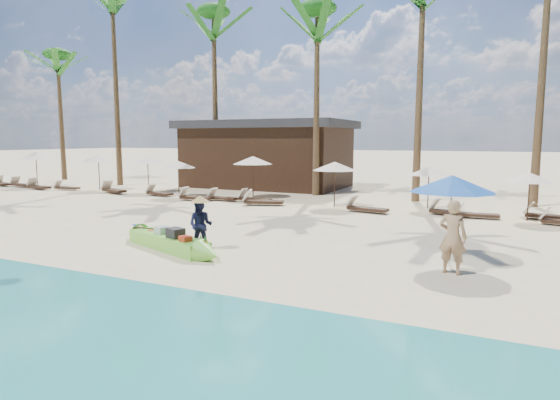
% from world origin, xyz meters
% --- Properties ---
extents(ground, '(240.00, 240.00, 0.00)m').
position_xyz_m(ground, '(0.00, 0.00, 0.00)').
color(ground, beige).
rests_on(ground, ground).
extents(wet_sand_strip, '(240.00, 4.50, 0.01)m').
position_xyz_m(wet_sand_strip, '(0.00, -5.00, 0.00)').
color(wet_sand_strip, tan).
rests_on(wet_sand_strip, ground).
extents(green_canoe, '(5.02, 2.12, 0.66)m').
position_xyz_m(green_canoe, '(-2.59, 0.27, 0.22)').
color(green_canoe, '#7CE345').
rests_on(green_canoe, ground).
extents(tourist, '(0.71, 0.54, 1.75)m').
position_xyz_m(tourist, '(5.00, 1.09, 0.88)').
color(tourist, tan).
rests_on(tourist, ground).
extents(vendor_green, '(0.82, 0.72, 1.44)m').
position_xyz_m(vendor_green, '(-1.64, 0.55, 0.72)').
color(vendor_green, '#151839').
rests_on(vendor_green, ground).
extents(blue_umbrella, '(2.08, 2.08, 2.24)m').
position_xyz_m(blue_umbrella, '(4.85, 2.04, 2.03)').
color(blue_umbrella, '#99999E').
rests_on(blue_umbrella, ground).
extents(resort_parasol_0, '(2.20, 2.20, 2.27)m').
position_xyz_m(resort_parasol_0, '(-21.66, 10.85, 2.04)').
color(resort_parasol_0, '#321E14').
rests_on(resort_parasol_0, ground).
extents(lounger_0_left, '(1.95, 1.14, 0.63)m').
position_xyz_m(lounger_0_left, '(-24.42, 10.24, 0.21)').
color(lounger_0_left, '#321E14').
rests_on(lounger_0_left, ground).
extents(lounger_0_right, '(1.92, 0.74, 0.64)m').
position_xyz_m(lounger_0_right, '(-22.40, 10.20, 0.21)').
color(lounger_0_right, '#321E14').
rests_on(lounger_0_right, ground).
extents(resort_parasol_1, '(2.11, 2.11, 2.17)m').
position_xyz_m(resort_parasol_1, '(-16.50, 11.19, 1.96)').
color(resort_parasol_1, '#321E14').
rests_on(resort_parasol_1, ground).
extents(lounger_1_left, '(1.93, 0.86, 0.63)m').
position_xyz_m(lounger_1_left, '(-20.19, 9.74, 0.21)').
color(lounger_1_left, '#321E14').
rests_on(lounger_1_left, ground).
extents(lounger_1_right, '(1.68, 0.73, 0.55)m').
position_xyz_m(lounger_1_right, '(-18.28, 10.18, 0.18)').
color(lounger_1_right, '#321E14').
rests_on(lounger_1_right, ground).
extents(resort_parasol_2, '(2.06, 2.06, 2.13)m').
position_xyz_m(resort_parasol_2, '(-12.96, 11.56, 1.92)').
color(resort_parasol_2, '#321E14').
rests_on(resort_parasol_2, ground).
extents(lounger_2_left, '(2.02, 1.14, 0.65)m').
position_xyz_m(lounger_2_left, '(-14.40, 10.14, 0.22)').
color(lounger_2_left, '#321E14').
rests_on(lounger_2_left, ground).
extents(resort_parasol_3, '(1.90, 1.90, 1.96)m').
position_xyz_m(resort_parasol_3, '(-9.87, 10.40, 1.76)').
color(resort_parasol_3, '#321E14').
rests_on(resort_parasol_3, ground).
extents(lounger_3_left, '(1.72, 0.70, 0.57)m').
position_xyz_m(lounger_3_left, '(-11.12, 10.18, 0.19)').
color(lounger_3_left, '#321E14').
rests_on(lounger_3_left, ground).
extents(lounger_3_right, '(1.84, 0.74, 0.61)m').
position_xyz_m(lounger_3_right, '(-8.17, 9.43, 0.20)').
color(lounger_3_right, '#321E14').
rests_on(lounger_3_right, ground).
extents(resort_parasol_4, '(2.16, 2.16, 2.22)m').
position_xyz_m(resort_parasol_4, '(-6.06, 11.87, 2.00)').
color(resort_parasol_4, '#321E14').
rests_on(resort_parasol_4, ground).
extents(lounger_4_left, '(1.67, 0.60, 0.56)m').
position_xyz_m(lounger_4_left, '(-6.88, 9.97, 0.19)').
color(lounger_4_left, '#321E14').
rests_on(lounger_4_left, ground).
extents(lounger_4_right, '(1.74, 0.54, 0.59)m').
position_xyz_m(lounger_4_right, '(-5.14, 10.16, 0.20)').
color(lounger_4_right, '#321E14').
rests_on(lounger_4_right, ground).
extents(resort_parasol_5, '(2.03, 2.03, 2.10)m').
position_xyz_m(resort_parasol_5, '(-0.95, 10.33, 1.89)').
color(resort_parasol_5, '#321E14').
rests_on(resort_parasol_5, ground).
extents(lounger_5_left, '(2.03, 1.19, 0.66)m').
position_xyz_m(lounger_5_left, '(-4.27, 9.35, 0.22)').
color(lounger_5_left, '#321E14').
rests_on(lounger_5_left, ground).
extents(resort_parasol_6, '(1.86, 1.86, 1.91)m').
position_xyz_m(resort_parasol_6, '(3.11, 11.28, 1.73)').
color(resort_parasol_6, '#321E14').
rests_on(resort_parasol_6, ground).
extents(lounger_6_left, '(1.90, 0.88, 0.62)m').
position_xyz_m(lounger_6_left, '(0.76, 9.33, 0.21)').
color(lounger_6_left, '#321E14').
rests_on(lounger_6_left, ground).
extents(lounger_6_right, '(1.78, 0.98, 0.58)m').
position_xyz_m(lounger_6_right, '(4.08, 9.93, 0.19)').
color(lounger_6_right, '#321E14').
rests_on(lounger_6_right, ground).
extents(resort_parasol_7, '(1.80, 1.80, 1.85)m').
position_xyz_m(resort_parasol_7, '(6.99, 9.92, 1.67)').
color(resort_parasol_7, '#321E14').
rests_on(resort_parasol_7, ground).
extents(lounger_7_left, '(1.71, 0.69, 0.57)m').
position_xyz_m(lounger_7_left, '(5.12, 9.66, 0.19)').
color(lounger_7_left, '#321E14').
rests_on(lounger_7_left, ground).
extents(lounger_7_right, '(1.81, 0.81, 0.59)m').
position_xyz_m(lounger_7_right, '(7.66, 10.43, 0.20)').
color(lounger_7_right, '#321E14').
rests_on(lounger_7_right, ground).
extents(palm_0, '(2.08, 2.08, 9.90)m').
position_xyz_m(palm_0, '(-24.62, 15.48, 8.11)').
color(palm_0, brown).
rests_on(palm_0, ground).
extents(palm_1, '(2.08, 2.08, 13.60)m').
position_xyz_m(palm_1, '(-17.59, 14.06, 10.82)').
color(palm_1, brown).
rests_on(palm_1, ground).
extents(palm_2, '(2.08, 2.08, 11.33)m').
position_xyz_m(palm_2, '(-10.45, 15.08, 9.18)').
color(palm_2, brown).
rests_on(palm_2, ground).
extents(palm_3, '(2.08, 2.08, 10.52)m').
position_xyz_m(palm_3, '(-3.36, 14.27, 8.58)').
color(palm_3, brown).
rests_on(palm_3, ground).
extents(palm_4, '(2.08, 2.08, 11.70)m').
position_xyz_m(palm_4, '(2.15, 14.01, 9.45)').
color(palm_4, brown).
rests_on(palm_4, ground).
extents(pavilion_west, '(10.80, 6.60, 4.30)m').
position_xyz_m(pavilion_west, '(-8.00, 17.50, 2.19)').
color(pavilion_west, '#321E14').
rests_on(pavilion_west, ground).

